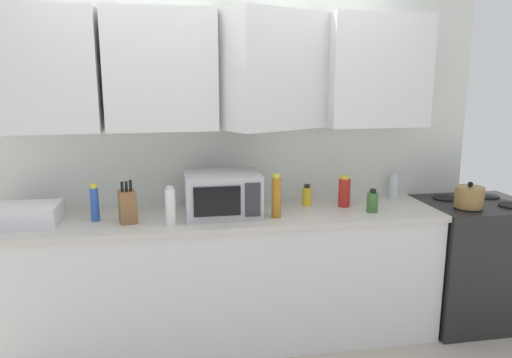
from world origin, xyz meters
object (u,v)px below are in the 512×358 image
Objects in this scene: bottle_red_sauce at (344,192)px; bottle_green_oil at (372,202)px; kettle at (469,197)px; bottle_yellow_mustard at (307,196)px; dish_rack at (27,215)px; microwave at (222,194)px; bottle_blue_cleaner at (95,203)px; stove_range at (472,261)px; bottle_clear_tall at (394,186)px; knife_block at (128,206)px; bottle_white_jar at (170,206)px; bottle_amber_vinegar at (276,197)px.

bottle_green_oil is (0.14, -0.17, -0.03)m from bottle_red_sauce.
bottle_yellow_mustard is (-1.06, 0.29, -0.02)m from kettle.
dish_rack is 2.41× the size of bottle_green_oil.
microwave reaches higher than bottle_blue_cleaner.
stove_range is 4.64× the size of bottle_clear_tall.
bottle_clear_tall is 1.31× the size of bottle_yellow_mustard.
bottle_white_jar is at bearing -20.21° from knife_block.
stove_range is at bearing -0.48° from bottle_blue_cleaner.
bottle_green_oil is 0.46m from bottle_clear_tall.
bottle_amber_vinegar reaches higher than bottle_clear_tall.
bottle_yellow_mustard reaches higher than stove_range.
stove_range is 2.71m from bottle_blue_cleaner.
microwave reaches higher than bottle_yellow_mustard.
bottle_clear_tall is at bearing 8.68° from knife_block.
stove_range is at bearing 6.34° from bottle_green_oil.
knife_block reaches higher than bottle_blue_cleaner.
knife_block is (-2.44, -0.05, 0.55)m from stove_range.
bottle_amber_vinegar reaches higher than stove_range.
bottle_white_jar is (-2.18, -0.15, 0.56)m from stove_range.
bottle_blue_cleaner is (-0.20, 0.07, 0.01)m from knife_block.
kettle is 0.70× the size of knife_block.
bottle_blue_cleaner is 2.12m from bottle_clear_tall.
bottle_clear_tall is at bearing 20.26° from bottle_red_sauce.
bottle_red_sauce is at bearing 18.51° from bottle_amber_vinegar.
bottle_red_sauce is 1.39× the size of bottle_green_oil.
bottle_blue_cleaner is 1.58× the size of bottle_yellow_mustard.
bottle_white_jar reaches higher than dish_rack.
bottle_red_sauce is 0.22m from bottle_green_oil.
bottle_clear_tall is at bearing 46.70° from bottle_green_oil.
kettle is 1.21× the size of bottle_green_oil.
kettle is 0.40× the size of microwave.
bottle_red_sauce is 0.55m from bottle_amber_vinegar.
bottle_green_oil reaches higher than bottle_yellow_mustard.
microwave is 2.44× the size of bottle_clear_tall.
microwave is (-1.68, 0.15, 0.06)m from kettle.
bottle_green_oil reaches higher than stove_range.
dish_rack is 0.89m from bottle_white_jar.
bottle_clear_tall is at bearing 4.99° from dish_rack.
bottle_amber_vinegar reaches higher than dish_rack.
bottle_green_oil is at bearing -3.72° from bottle_blue_cleaner.
bottle_red_sauce is at bearing 4.05° from microwave.
dish_rack is at bearing 175.45° from bottle_amber_vinegar.
bottle_amber_vinegar is at bearing 3.86° from bottle_white_jar.
dish_rack is at bearing 179.62° from microwave.
bottle_blue_cleaner is (-1.66, -0.05, 0.01)m from bottle_red_sauce.
bottle_blue_cleaner is at bearing 0.28° from dish_rack.
bottle_green_oil is (1.79, -0.12, -0.04)m from bottle_blue_cleaner.
microwave is at bearing -0.72° from bottle_blue_cleaner.
stove_range is 1.00m from bottle_green_oil.
bottle_blue_cleaner reaches higher than bottle_clear_tall.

